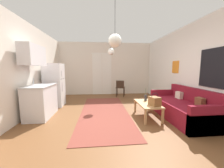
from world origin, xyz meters
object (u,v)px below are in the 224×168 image
(accent_chair, at_px, (120,87))
(pendant_lamp_near, at_px, (115,41))
(bamboo_vase, at_px, (146,98))
(coffee_table, at_px, (147,105))
(pendant_lamp_far, at_px, (111,52))
(handbag, at_px, (155,101))
(couch, at_px, (183,108))
(refrigerator, at_px, (54,85))

(accent_chair, xyz_separation_m, pendant_lamp_near, (-0.69, -3.53, 1.45))
(bamboo_vase, distance_m, accent_chair, 2.49)
(coffee_table, bearing_deg, pendant_lamp_near, -141.78)
(pendant_lamp_near, bearing_deg, accent_chair, 78.86)
(pendant_lamp_far, bearing_deg, accent_chair, 62.15)
(pendant_lamp_far, bearing_deg, bamboo_vase, -56.98)
(coffee_table, distance_m, handbag, 0.33)
(couch, height_order, pendant_lamp_near, pendant_lamp_near)
(couch, bearing_deg, accent_chair, 114.38)
(refrigerator, bearing_deg, accent_chair, 25.85)
(couch, xyz_separation_m, coffee_table, (-0.96, 0.14, 0.08))
(couch, relative_size, refrigerator, 1.27)
(couch, bearing_deg, refrigerator, 158.30)
(bamboo_vase, height_order, pendant_lamp_near, pendant_lamp_near)
(couch, xyz_separation_m, handbag, (-0.88, -0.12, 0.26))
(refrigerator, xyz_separation_m, accent_chair, (2.66, 1.29, -0.30))
(coffee_table, height_order, accent_chair, accent_chair)
(bamboo_vase, distance_m, pendant_lamp_far, 2.28)
(pendant_lamp_near, bearing_deg, refrigerator, 131.24)
(bamboo_vase, xyz_separation_m, handbag, (0.05, -0.52, 0.03))
(couch, bearing_deg, pendant_lamp_far, 135.51)
(handbag, distance_m, pendant_lamp_near, 1.86)
(handbag, bearing_deg, pendant_lamp_far, 116.61)
(pendant_lamp_far, bearing_deg, coffee_table, -62.09)
(accent_chair, distance_m, pendant_lamp_near, 3.88)
(accent_chair, bearing_deg, pendant_lamp_near, 94.71)
(bamboo_vase, xyz_separation_m, pendant_lamp_far, (-0.92, 1.42, 1.53))
(accent_chair, xyz_separation_m, pendant_lamp_far, (-0.55, -1.05, 1.56))
(accent_chair, bearing_deg, pendant_lamp_far, 78.01)
(bamboo_vase, relative_size, accent_chair, 0.49)
(handbag, height_order, refrigerator, refrigerator)
(couch, height_order, coffee_table, couch)
(pendant_lamp_near, bearing_deg, couch, 18.48)
(pendant_lamp_near, bearing_deg, handbag, 26.16)
(bamboo_vase, bearing_deg, handbag, -84.52)
(coffee_table, bearing_deg, accent_chair, 97.00)
(bamboo_vase, bearing_deg, couch, -23.35)
(coffee_table, height_order, handbag, handbag)
(couch, distance_m, refrigerator, 4.29)
(bamboo_vase, bearing_deg, coffee_table, -97.52)
(pendant_lamp_far, bearing_deg, couch, -44.49)
(handbag, relative_size, pendant_lamp_far, 0.42)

